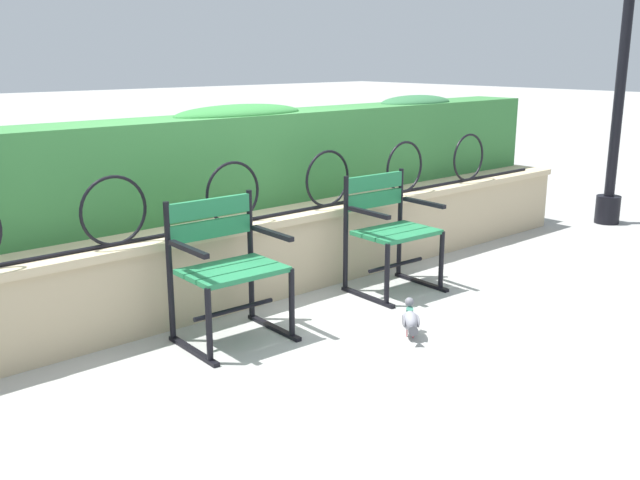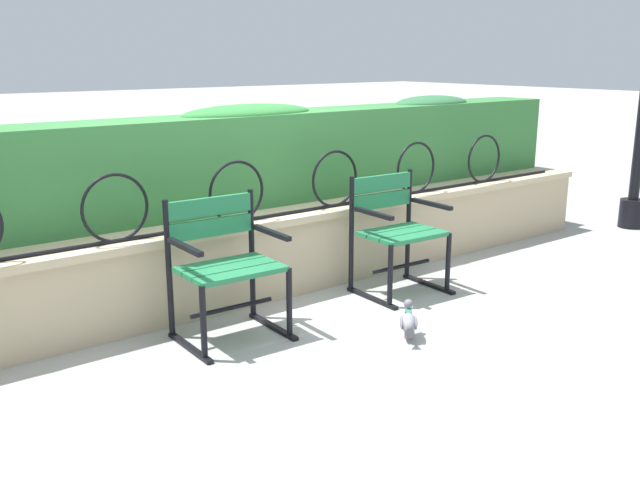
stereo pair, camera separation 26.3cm
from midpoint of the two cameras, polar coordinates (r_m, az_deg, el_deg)
The scene contains 7 objects.
ground_plane at distance 4.55m, azimuth 2.24°, elevation -6.92°, with size 60.00×60.00×0.00m, color #9E9E99.
stone_wall at distance 5.03m, azimuth -3.34°, elevation -1.29°, with size 6.90×0.41×0.58m.
iron_arch_fence at distance 4.76m, azimuth -4.80°, elevation 3.57°, with size 6.37×0.02×0.42m.
hedge_row at distance 5.21m, azimuth -6.44°, elevation 6.50°, with size 6.77×0.48×0.78m.
park_chair_left at distance 4.29m, azimuth -5.90°, elevation -1.81°, with size 0.63×0.54×0.85m.
park_chair_right at distance 5.14m, azimuth 7.51°, elevation 0.87°, with size 0.61×0.55×0.84m.
pigeon_near_chairs at distance 4.35m, azimuth 8.82°, elevation -6.52°, with size 0.23×0.24×0.22m.
Camera 2 is at (-2.64, -3.31, 1.67)m, focal length 40.11 mm.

